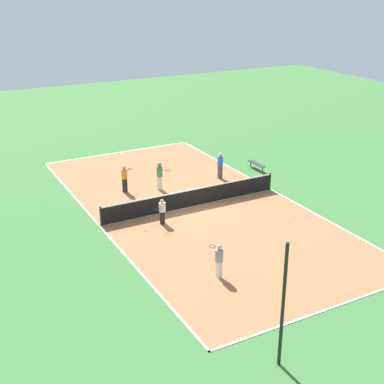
% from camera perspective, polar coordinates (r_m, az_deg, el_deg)
% --- Properties ---
extents(ground_plane, '(80.00, 80.00, 0.00)m').
position_cam_1_polar(ground_plane, '(30.65, 0.00, -1.56)').
color(ground_plane, '#3D7538').
extents(court_surface, '(11.19, 23.24, 0.02)m').
position_cam_1_polar(court_surface, '(30.64, 0.00, -1.54)').
color(court_surface, '#AD6B42').
rests_on(court_surface, ground_plane).
extents(tennis_net, '(10.99, 0.10, 1.09)m').
position_cam_1_polar(tennis_net, '(30.42, 0.00, -0.57)').
color(tennis_net, black).
rests_on(tennis_net, court_surface).
extents(bench, '(0.36, 1.71, 0.45)m').
position_cam_1_polar(bench, '(36.71, 6.91, 2.97)').
color(bench, '#333338').
rests_on(bench, ground_plane).
extents(player_far_green, '(0.79, 0.96, 1.78)m').
position_cam_1_polar(player_far_green, '(32.72, -3.46, 1.93)').
color(player_far_green, white).
rests_on(player_far_green, court_surface).
extents(player_near_blue, '(0.38, 0.38, 1.73)m').
position_cam_1_polar(player_near_blue, '(34.64, 3.02, 3.03)').
color(player_near_blue, '#4C4C51').
rests_on(player_near_blue, court_surface).
extents(player_center_orange, '(0.97, 0.75, 1.70)m').
position_cam_1_polar(player_center_orange, '(32.61, -7.21, 1.63)').
color(player_center_orange, black).
rests_on(player_center_orange, court_surface).
extents(player_baseline_gray, '(0.37, 0.94, 1.61)m').
position_cam_1_polar(player_baseline_gray, '(23.25, 2.89, -7.09)').
color(player_baseline_gray, white).
rests_on(player_baseline_gray, court_surface).
extents(player_near_white, '(0.88, 0.91, 1.39)m').
position_cam_1_polar(player_near_white, '(28.25, -3.20, -1.92)').
color(player_near_white, black).
rests_on(player_near_white, court_surface).
extents(tennis_ball_right_alley, '(0.07, 0.07, 0.07)m').
position_cam_1_polar(tennis_ball_right_alley, '(29.18, 10.37, -3.07)').
color(tennis_ball_right_alley, '#CCE033').
rests_on(tennis_ball_right_alley, court_surface).
extents(tennis_ball_left_sideline, '(0.07, 0.07, 0.07)m').
position_cam_1_polar(tennis_ball_left_sideline, '(29.17, -4.37, -2.77)').
color(tennis_ball_left_sideline, '#CCE033').
rests_on(tennis_ball_left_sideline, court_surface).
extents(tennis_ball_far_baseline, '(0.07, 0.07, 0.07)m').
position_cam_1_polar(tennis_ball_far_baseline, '(27.72, -4.97, -4.17)').
color(tennis_ball_far_baseline, '#CCE033').
rests_on(tennis_ball_far_baseline, court_surface).
extents(tennis_ball_near_net, '(0.07, 0.07, 0.07)m').
position_cam_1_polar(tennis_ball_near_net, '(36.75, -6.76, 2.44)').
color(tennis_ball_near_net, '#CCE033').
rests_on(tennis_ball_near_net, court_surface).
extents(fence_post_back_right, '(0.12, 0.12, 4.63)m').
position_cam_1_polar(fence_post_back_right, '(17.92, 9.67, -11.93)').
color(fence_post_back_right, black).
rests_on(fence_post_back_right, ground_plane).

